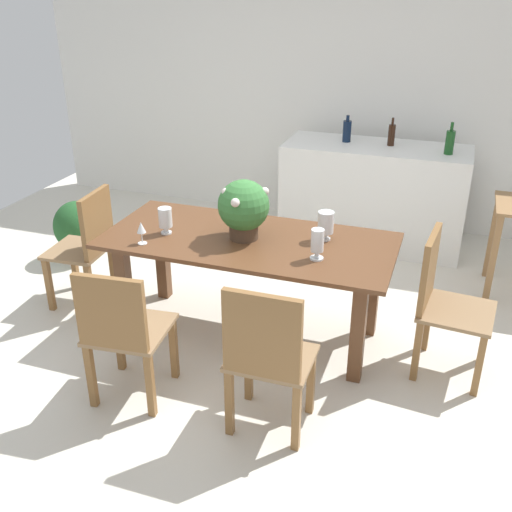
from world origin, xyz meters
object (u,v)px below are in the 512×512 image
Objects in this scene: chair_head_end at (88,243)px; crystal_vase_right at (165,219)px; wine_bottle_amber at (347,131)px; wine_bottle_tall at (450,142)px; potted_plant_floor at (78,228)px; crystal_vase_left at (326,223)px; crystal_vase_center_near at (317,242)px; chair_foot_end at (442,298)px; chair_near_right at (267,355)px; kitchen_counter at (373,196)px; dining_table at (249,255)px; wine_bottle_green at (392,135)px; chair_near_left at (122,329)px; wine_glass at (141,229)px; flower_centerpiece at (243,208)px.

chair_head_end is 0.83m from crystal_vase_right.
wine_bottle_amber is at bearing 68.07° from crystal_vase_right.
wine_bottle_tall is 3.45m from potted_plant_floor.
crystal_vase_left reaches higher than crystal_vase_right.
crystal_vase_center_near is 1.08× the size of crystal_vase_right.
chair_head_end is (-2.66, -0.00, -0.01)m from chair_foot_end.
wine_bottle_amber is at bearing 172.45° from wine_bottle_tall.
chair_near_right is at bearing 143.79° from chair_foot_end.
chair_head_end is at bearing -134.45° from kitchen_counter.
wine_bottle_green is (0.69, 2.01, 0.44)m from dining_table.
kitchen_counter is at bearing -114.78° from chair_near_left.
wine_bottle_amber is (-0.94, 0.12, -0.01)m from wine_bottle_tall.
crystal_vase_center_near is at bearing -86.53° from crystal_vase_left.
chair_foot_end is at bearing 11.89° from crystal_vase_center_near.
chair_near_left is at bearing -114.50° from dining_table.
wine_glass is at bearing -118.49° from kitchen_counter.
wine_bottle_tall is (1.65, 2.86, 0.56)m from chair_near_left.
wine_bottle_amber is (0.92, 2.32, 0.20)m from wine_glass.
kitchen_counter is at bearing -152.66° from wine_bottle_green.
flower_centerpiece is 0.57m from crystal_vase_left.
kitchen_counter is 3.08× the size of potted_plant_floor.
kitchen_counter is (0.07, 1.79, -0.40)m from crystal_vase_left.
wine_bottle_amber reaches higher than chair_near_right.
wine_glass is 2.50m from wine_bottle_amber.
chair_near_right reaches higher than wine_glass.
wine_bottle_green is 1.03× the size of wine_bottle_amber.
crystal_vase_right is 1.21× the size of wine_glass.
chair_head_end is 4.63× the size of crystal_vase_center_near.
wine_bottle_tall is (0.75, 2.85, 0.54)m from chair_near_right.
chair_foot_end is 2.03m from wine_glass.
wine_glass is at bearing -157.84° from crystal_vase_left.
wine_bottle_tall is at bearing -7.55° from wine_bottle_amber.
crystal_vase_right is at bearing 70.75° from wine_glass.
wine_bottle_tall is at bearing 122.57° from chair_head_end.
chair_head_end is 3.71× the size of wine_bottle_green.
chair_foot_end is 3.76× the size of wine_bottle_green.
crystal_vase_right is 2.39m from kitchen_counter.
crystal_vase_center_near is 2.66m from potted_plant_floor.
chair_near_right is at bearing -64.87° from dining_table.
wine_bottle_amber is 0.45× the size of potted_plant_floor.
flower_centerpiece is at bearing -20.12° from potted_plant_floor.
chair_head_end reaches higher than chair_near_left.
crystal_vase_right is at bearing -111.93° from wine_bottle_amber.
flower_centerpiece is at bearing 179.98° from dining_table.
chair_near_left is (-0.90, -0.01, -0.02)m from chair_near_right.
chair_near_left is (-1.77, -0.98, -0.02)m from chair_foot_end.
dining_table is 9.78× the size of crystal_vase_center_near.
chair_head_end is 2.72m from kitchen_counter.
flower_centerpiece is at bearing -163.65° from crystal_vase_left.
chair_near_left is 1.16m from flower_centerpiece.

